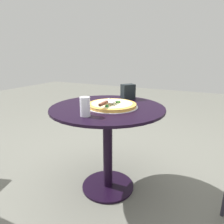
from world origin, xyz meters
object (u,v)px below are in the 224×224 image
object	(u,v)px
drinking_cup	(85,107)
napkin_dispenser	(128,92)
patio_table	(108,129)
pizza_server	(107,102)
pizza_on_tray	(112,105)

from	to	relation	value
drinking_cup	napkin_dispenser	distance (m)	0.58
patio_table	napkin_dispenser	xyz separation A→B (m)	(-0.04, -0.31, 0.24)
pizza_server	napkin_dispenser	distance (m)	0.39
patio_table	drinking_cup	bearing A→B (deg)	86.80
pizza_on_tray	drinking_cup	size ratio (longest dim) A/B	3.14
pizza_on_tray	patio_table	bearing A→B (deg)	10.65
patio_table	pizza_server	world-z (taller)	pizza_server
drinking_cup	napkin_dispenser	world-z (taller)	napkin_dispenser
drinking_cup	napkin_dispenser	bearing A→B (deg)	-95.23
pizza_on_tray	napkin_dispenser	distance (m)	0.31
pizza_server	patio_table	bearing A→B (deg)	-66.49
patio_table	pizza_on_tray	size ratio (longest dim) A/B	2.22
pizza_server	drinking_cup	bearing A→B (deg)	76.05
pizza_on_tray	napkin_dispenser	bearing A→B (deg)	-90.66
pizza_on_tray	drinking_cup	distance (m)	0.29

